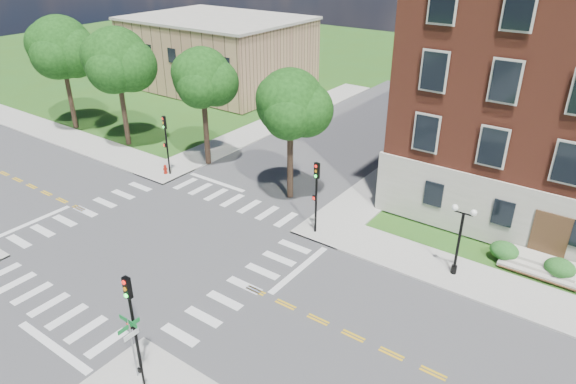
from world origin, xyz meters
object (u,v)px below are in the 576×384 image
Objects in this scene: twin_lamp_west at (460,237)px; traffic_signal_ne at (316,189)px; fire_hydrant at (165,169)px; street_sign_pole at (131,337)px; traffic_signal_nw at (166,138)px; traffic_signal_se at (131,312)px; push_button_post at (142,375)px.

traffic_signal_ne is at bearing -175.13° from twin_lamp_west.
street_sign_pole is at bearing -45.43° from fire_hydrant.
traffic_signal_nw is 2.75m from fire_hydrant.
traffic_signal_se reaches higher than fire_hydrant.
traffic_signal_nw is at bearing -179.89° from twin_lamp_west.
street_sign_pole is at bearing 160.13° from push_button_post.
twin_lamp_west is 23.54m from fire_hydrant.
street_sign_pole is 2.58× the size of push_button_post.
traffic_signal_se is 17.37m from twin_lamp_west.
street_sign_pole is 21.39m from fire_hydrant.
twin_lamp_west is (8.80, 14.96, -0.66)m from traffic_signal_se.
traffic_signal_se is at bearing -120.47° from twin_lamp_west.
traffic_signal_ne is 8.87m from twin_lamp_west.
traffic_signal_nw is at bearing 23.04° from fire_hydrant.
street_sign_pole is (-8.49, -15.37, -0.21)m from twin_lamp_west.
traffic_signal_nw is at bearing 133.82° from traffic_signal_se.
traffic_signal_se reaches higher than push_button_post.
traffic_signal_ne reaches higher than fire_hydrant.
traffic_signal_nw is 1.13× the size of twin_lamp_west.
traffic_signal_ne is 1.55× the size of street_sign_pole.
traffic_signal_nw is (-14.31, 14.91, 0.00)m from traffic_signal_se.
traffic_signal_nw reaches higher than fire_hydrant.
street_sign_pole reaches higher than fire_hydrant.
traffic_signal_nw is 1.55× the size of street_sign_pole.
traffic_signal_nw is 6.40× the size of fire_hydrant.
traffic_signal_se and traffic_signal_ne have the same top height.
push_button_post is (1.06, -14.88, -2.39)m from traffic_signal_ne.
street_sign_pole is at bearing -88.71° from traffic_signal_ne.
twin_lamp_west is (23.11, 0.04, -0.66)m from traffic_signal_nw.
traffic_signal_se and traffic_signal_nw have the same top height.
fire_hydrant is at bearing 177.79° from traffic_signal_ne.
traffic_signal_se is 1.13× the size of twin_lamp_west.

